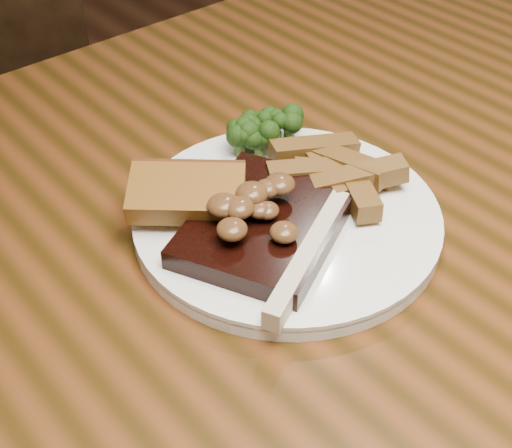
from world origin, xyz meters
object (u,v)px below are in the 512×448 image
at_px(dining_table, 267,335).
at_px(garlic_bread, 188,211).
at_px(potato_wedges, 340,183).
at_px(steak, 266,225).
at_px(plate, 287,220).

distance_m(dining_table, garlic_bread, 0.14).
bearing_deg(dining_table, garlic_bread, 109.83).
relative_size(dining_table, garlic_bread, 16.35).
bearing_deg(potato_wedges, dining_table, -169.37).
bearing_deg(potato_wedges, garlic_bread, 156.36).
distance_m(steak, potato_wedges, 0.09).
xyz_separation_m(steak, potato_wedges, (0.09, 0.00, 0.00)).
distance_m(plate, steak, 0.04).
bearing_deg(steak, dining_table, -151.50).
height_order(dining_table, steak, steak).
xyz_separation_m(dining_table, garlic_bread, (-0.03, 0.08, 0.12)).
bearing_deg(steak, plate, -10.09).
bearing_deg(garlic_bread, plate, 7.38).
height_order(dining_table, garlic_bread, garlic_bread).
xyz_separation_m(dining_table, potato_wedges, (0.10, 0.02, 0.12)).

